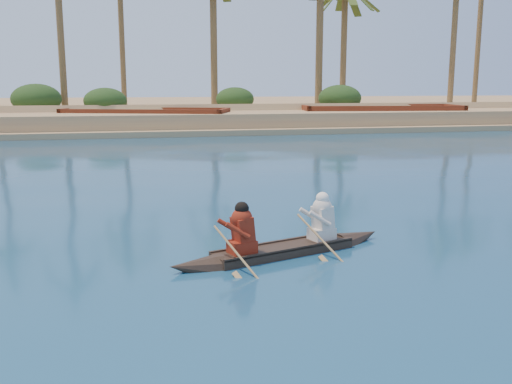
{
  "coord_description": "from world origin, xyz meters",
  "views": [
    {
      "loc": [
        5.23,
        -12.86,
        3.2
      ],
      "look_at": [
        7.73,
        -1.55,
        1.0
      ],
      "focal_mm": 40.0,
      "sensor_mm": 36.0,
      "label": 1
    }
  ],
  "objects": [
    {
      "name": "sandy_embankment",
      "position": [
        0.0,
        46.89,
        0.53
      ],
      "size": [
        150.0,
        51.0,
        1.5
      ],
      "color": "tan",
      "rests_on": "ground"
    },
    {
      "name": "barge_mid",
      "position": [
        6.38,
        27.0,
        0.64
      ],
      "size": [
        11.65,
        7.14,
        1.84
      ],
      "rotation": [
        0.0,
        0.0,
        -0.34
      ],
      "color": "maroon",
      "rests_on": "ground"
    },
    {
      "name": "barge_right",
      "position": [
        23.59,
        27.0,
        0.68
      ],
      "size": [
        12.14,
        5.41,
        1.96
      ],
      "rotation": [
        0.0,
        0.0,
        -0.13
      ],
      "color": "maroon",
      "rests_on": "ground"
    },
    {
      "name": "palm_grove",
      "position": [
        0.0,
        35.0,
        8.0
      ],
      "size": [
        110.0,
        14.0,
        16.0
      ],
      "primitive_type": null,
      "color": "#3D511C",
      "rests_on": "ground"
    },
    {
      "name": "shrub_cluster",
      "position": [
        0.0,
        31.5,
        1.2
      ],
      "size": [
        100.0,
        6.0,
        2.4
      ],
      "primitive_type": null,
      "color": "#1F3714",
      "rests_on": "ground"
    },
    {
      "name": "canoe",
      "position": [
        8.0,
        -2.76,
        0.25
      ],
      "size": [
        4.63,
        2.05,
        1.29
      ],
      "rotation": [
        0.0,
        0.0,
        0.32
      ],
      "color": "#30231A",
      "rests_on": "ground"
    }
  ]
}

